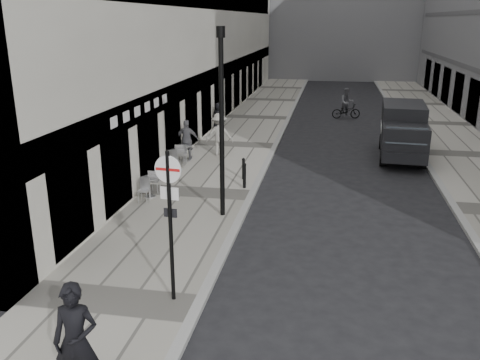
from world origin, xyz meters
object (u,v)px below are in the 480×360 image
Objects in this scene: walking_man at (76,341)px; cyclist at (346,107)px; lamppost at (222,115)px; sign_post at (170,207)px; panel_van at (403,128)px.

walking_man reaches higher than cyclist.
sign_post is at bearing -90.00° from lamppost.
panel_van is at bearing 53.73° from lamppost.
lamppost reaches higher than panel_van.
walking_man is at bearing -94.14° from lamppost.
panel_van is 9.79m from cyclist.
sign_post is 5.40m from lamppost.
walking_man is 27.45m from cyclist.
walking_man is 0.35× the size of lamppost.
lamppost is (0.62, 8.51, 2.24)m from walking_man.
panel_van is 2.66× the size of cyclist.
walking_man is 18.96m from panel_van.
panel_van is (7.23, 17.52, 0.22)m from walking_man.
lamppost reaches higher than walking_man.
lamppost is at bearing 96.18° from sign_post.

